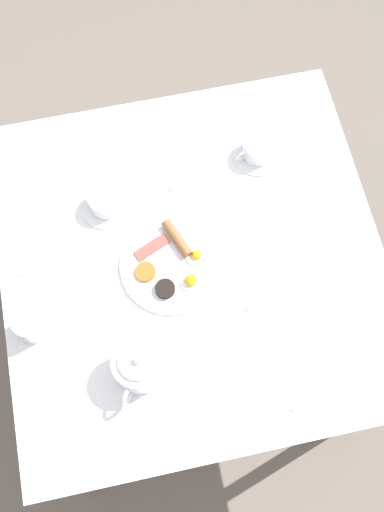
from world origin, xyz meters
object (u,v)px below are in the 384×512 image
at_px(teapot_near, 139,366).
at_px(teacup_with_saucer_left, 106,202).
at_px(water_glass_tall, 31,325).
at_px(knife_by_plate, 283,295).
at_px(teacup_with_saucer_right, 258,149).
at_px(fork_by_plate, 41,248).
at_px(fork_spare, 183,164).
at_px(breakfast_plate, 172,264).
at_px(spoon_for_tea, 311,383).

xyz_separation_m(teapot_near, teacup_with_saucer_left, (0.46, 0.01, -0.03)).
height_order(water_glass_tall, knife_by_plate, water_glass_tall).
bearing_deg(knife_by_plate, teacup_with_saucer_right, -5.09).
relative_size(teapot_near, fork_by_plate, 1.32).
bearing_deg(fork_spare, breakfast_plate, 162.76).
height_order(teacup_with_saucer_left, water_glass_tall, water_glass_tall).
bearing_deg(knife_by_plate, teapot_near, 105.88).
bearing_deg(teapot_near, knife_by_plate, -42.63).
bearing_deg(spoon_for_tea, knife_by_plate, 2.33).
bearing_deg(water_glass_tall, teacup_with_saucer_right, -61.11).
height_order(teapot_near, teacup_with_saucer_left, teapot_near).
distance_m(teacup_with_saucer_left, water_glass_tall, 0.38).
bearing_deg(spoon_for_tea, water_glass_tall, 66.89).
xyz_separation_m(water_glass_tall, knife_by_plate, (-0.04, -0.64, -0.04)).
height_order(knife_by_plate, fork_spare, same).
relative_size(breakfast_plate, fork_spare, 1.73).
xyz_separation_m(fork_by_plate, spoon_for_tea, (-0.49, -0.61, 0.00)).
distance_m(teapot_near, teacup_with_saucer_right, 0.69).
bearing_deg(teacup_with_saucer_right, water_glass_tall, 118.89).
relative_size(fork_by_plate, fork_spare, 0.93).
bearing_deg(teacup_with_saucer_left, fork_spare, -70.16).
relative_size(spoon_for_tea, fork_spare, 0.88).
height_order(teacup_with_saucer_left, spoon_for_tea, teacup_with_saucer_left).
height_order(knife_by_plate, spoon_for_tea, same).
relative_size(teacup_with_saucer_right, fork_spare, 0.91).
xyz_separation_m(teapot_near, fork_by_plate, (0.37, 0.20, -0.05)).
xyz_separation_m(teacup_with_saucer_left, water_glass_tall, (-0.30, 0.24, 0.02)).
bearing_deg(knife_by_plate, fork_by_plate, 66.55).
bearing_deg(teacup_with_saucer_right, fork_spare, 86.48).
relative_size(teacup_with_saucer_right, knife_by_plate, 0.70).
bearing_deg(spoon_for_tea, teacup_with_saucer_right, -2.45).
bearing_deg(fork_by_plate, fork_spare, -67.97).
xyz_separation_m(teacup_with_saucer_left, teacup_with_saucer_right, (0.07, -0.44, 0.00)).
distance_m(teacup_with_saucer_left, knife_by_plate, 0.54).
relative_size(knife_by_plate, fork_spare, 1.30).
bearing_deg(breakfast_plate, teacup_with_saucer_left, 34.21).
bearing_deg(teacup_with_saucer_left, teacup_with_saucer_right, -80.94).
relative_size(breakfast_plate, teapot_near, 1.41).
height_order(breakfast_plate, teacup_with_saucer_left, teacup_with_saucer_left).
distance_m(breakfast_plate, teacup_with_saucer_left, 0.25).
bearing_deg(water_glass_tall, fork_spare, -50.32).
bearing_deg(spoon_for_tea, teacup_with_saucer_left, 35.58).
bearing_deg(fork_by_plate, teacup_with_saucer_right, -75.97).
bearing_deg(teacup_with_saucer_right, spoon_for_tea, 177.55).
height_order(breakfast_plate, fork_by_plate, breakfast_plate).
relative_size(teapot_near, water_glass_tall, 2.18).
distance_m(fork_by_plate, spoon_for_tea, 0.79).
relative_size(teacup_with_saucer_left, water_glass_tall, 1.63).
distance_m(teacup_with_saucer_right, spoon_for_tea, 0.65).
distance_m(spoon_for_tea, fork_spare, 0.69).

